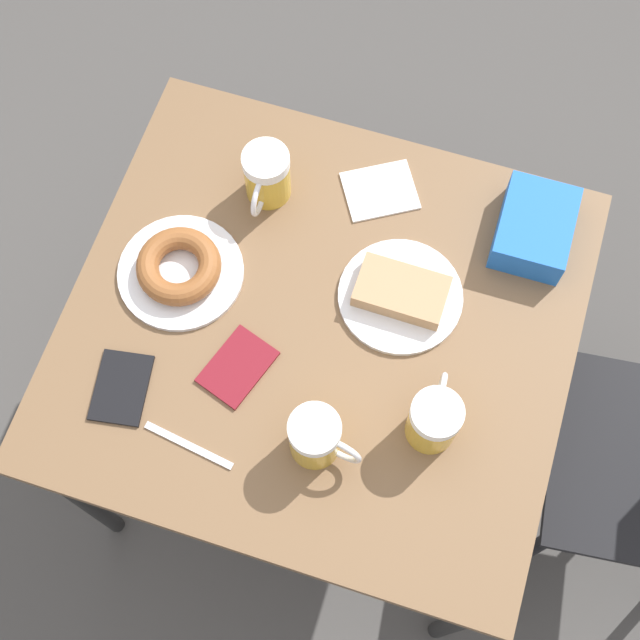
{
  "coord_description": "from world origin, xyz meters",
  "views": [
    {
      "loc": [
        0.54,
        0.17,
        2.18
      ],
      "look_at": [
        0.0,
        0.0,
        0.76
      ],
      "focal_mm": 50.0,
      "sensor_mm": 36.0,
      "label": 1
    }
  ],
  "objects_px": {
    "beer_mug_left": "(267,176)",
    "beer_mug_center": "(316,437)",
    "plate_with_donut": "(179,268)",
    "beer_mug_right": "(434,419)",
    "napkin_folded": "(380,191)",
    "passport_near_edge": "(238,367)",
    "blue_pouch": "(535,228)",
    "plate_with_cake": "(401,294)",
    "fork": "(189,445)",
    "passport_far_edge": "(121,388)"
  },
  "relations": [
    {
      "from": "blue_pouch",
      "to": "fork",
      "type": "bearing_deg",
      "value": -39.49
    },
    {
      "from": "beer_mug_center",
      "to": "fork",
      "type": "height_order",
      "value": "beer_mug_center"
    },
    {
      "from": "napkin_folded",
      "to": "blue_pouch",
      "type": "height_order",
      "value": "blue_pouch"
    },
    {
      "from": "plate_with_donut",
      "to": "beer_mug_right",
      "type": "distance_m",
      "value": 0.52
    },
    {
      "from": "napkin_folded",
      "to": "fork",
      "type": "distance_m",
      "value": 0.58
    },
    {
      "from": "beer_mug_center",
      "to": "napkin_folded",
      "type": "xyz_separation_m",
      "value": [
        -0.49,
        -0.03,
        -0.06
      ]
    },
    {
      "from": "beer_mug_right",
      "to": "plate_with_donut",
      "type": "bearing_deg",
      "value": -105.77
    },
    {
      "from": "beer_mug_center",
      "to": "blue_pouch",
      "type": "relative_size",
      "value": 0.74
    },
    {
      "from": "beer_mug_right",
      "to": "passport_far_edge",
      "type": "distance_m",
      "value": 0.53
    },
    {
      "from": "plate_with_cake",
      "to": "plate_with_donut",
      "type": "distance_m",
      "value": 0.39
    },
    {
      "from": "beer_mug_left",
      "to": "beer_mug_center",
      "type": "xyz_separation_m",
      "value": [
        0.43,
        0.23,
        0.0
      ]
    },
    {
      "from": "beer_mug_left",
      "to": "beer_mug_right",
      "type": "relative_size",
      "value": 1.0
    },
    {
      "from": "beer_mug_left",
      "to": "beer_mug_center",
      "type": "distance_m",
      "value": 0.49
    },
    {
      "from": "beer_mug_right",
      "to": "napkin_folded",
      "type": "relative_size",
      "value": 0.76
    },
    {
      "from": "plate_with_cake",
      "to": "beer_mug_left",
      "type": "distance_m",
      "value": 0.32
    },
    {
      "from": "napkin_folded",
      "to": "passport_near_edge",
      "type": "relative_size",
      "value": 1.12
    },
    {
      "from": "beer_mug_left",
      "to": "passport_near_edge",
      "type": "relative_size",
      "value": 0.86
    },
    {
      "from": "beer_mug_left",
      "to": "blue_pouch",
      "type": "relative_size",
      "value": 0.74
    },
    {
      "from": "napkin_folded",
      "to": "passport_far_edge",
      "type": "bearing_deg",
      "value": -31.91
    },
    {
      "from": "beer_mug_left",
      "to": "fork",
      "type": "height_order",
      "value": "beer_mug_left"
    },
    {
      "from": "passport_near_edge",
      "to": "blue_pouch",
      "type": "bearing_deg",
      "value": 133.22
    },
    {
      "from": "fork",
      "to": "passport_far_edge",
      "type": "bearing_deg",
      "value": -112.16
    },
    {
      "from": "beer_mug_center",
      "to": "fork",
      "type": "xyz_separation_m",
      "value": [
        0.06,
        -0.2,
        -0.06
      ]
    },
    {
      "from": "passport_near_edge",
      "to": "napkin_folded",
      "type": "bearing_deg",
      "value": 161.43
    },
    {
      "from": "passport_near_edge",
      "to": "passport_far_edge",
      "type": "distance_m",
      "value": 0.2
    },
    {
      "from": "beer_mug_center",
      "to": "blue_pouch",
      "type": "bearing_deg",
      "value": 152.61
    },
    {
      "from": "plate_with_cake",
      "to": "beer_mug_left",
      "type": "xyz_separation_m",
      "value": [
        -0.13,
        -0.29,
        0.04
      ]
    },
    {
      "from": "beer_mug_right",
      "to": "plate_with_cake",
      "type": "bearing_deg",
      "value": -152.38
    },
    {
      "from": "plate_with_cake",
      "to": "beer_mug_center",
      "type": "relative_size",
      "value": 1.75
    },
    {
      "from": "passport_far_edge",
      "to": "plate_with_donut",
      "type": "bearing_deg",
      "value": 175.16
    },
    {
      "from": "beer_mug_center",
      "to": "blue_pouch",
      "type": "xyz_separation_m",
      "value": [
        -0.49,
        0.25,
        -0.02
      ]
    },
    {
      "from": "beer_mug_left",
      "to": "napkin_folded",
      "type": "height_order",
      "value": "beer_mug_left"
    },
    {
      "from": "beer_mug_center",
      "to": "fork",
      "type": "distance_m",
      "value": 0.22
    },
    {
      "from": "beer_mug_center",
      "to": "blue_pouch",
      "type": "height_order",
      "value": "beer_mug_center"
    },
    {
      "from": "plate_with_donut",
      "to": "beer_mug_center",
      "type": "height_order",
      "value": "beer_mug_center"
    },
    {
      "from": "napkin_folded",
      "to": "fork",
      "type": "relative_size",
      "value": 1.02
    },
    {
      "from": "napkin_folded",
      "to": "passport_near_edge",
      "type": "bearing_deg",
      "value": -18.57
    },
    {
      "from": "plate_with_donut",
      "to": "blue_pouch",
      "type": "xyz_separation_m",
      "value": [
        -0.26,
        0.58,
        0.01
      ]
    },
    {
      "from": "plate_with_cake",
      "to": "passport_far_edge",
      "type": "xyz_separation_m",
      "value": [
        0.3,
        -0.4,
        -0.01
      ]
    },
    {
      "from": "plate_with_donut",
      "to": "passport_near_edge",
      "type": "height_order",
      "value": "plate_with_donut"
    },
    {
      "from": "napkin_folded",
      "to": "passport_near_edge",
      "type": "distance_m",
      "value": 0.43
    },
    {
      "from": "plate_with_cake",
      "to": "beer_mug_right",
      "type": "bearing_deg",
      "value": 27.62
    },
    {
      "from": "beer_mug_center",
      "to": "beer_mug_right",
      "type": "relative_size",
      "value": 1.0
    },
    {
      "from": "beer_mug_left",
      "to": "passport_far_edge",
      "type": "distance_m",
      "value": 0.45
    },
    {
      "from": "beer_mug_left",
      "to": "plate_with_donut",
      "type": "bearing_deg",
      "value": -24.81
    },
    {
      "from": "beer_mug_right",
      "to": "fork",
      "type": "bearing_deg",
      "value": -68.18
    },
    {
      "from": "beer_mug_left",
      "to": "passport_far_edge",
      "type": "bearing_deg",
      "value": -14.68
    },
    {
      "from": "fork",
      "to": "passport_near_edge",
      "type": "bearing_deg",
      "value": 168.53
    },
    {
      "from": "beer_mug_left",
      "to": "napkin_folded",
      "type": "bearing_deg",
      "value": 108.0
    },
    {
      "from": "beer_mug_right",
      "to": "blue_pouch",
      "type": "height_order",
      "value": "beer_mug_right"
    }
  ]
}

